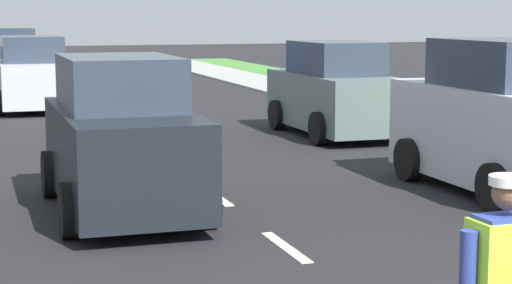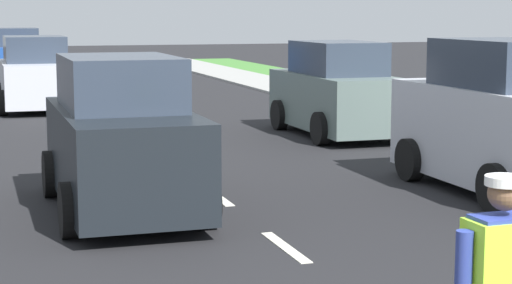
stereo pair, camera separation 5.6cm
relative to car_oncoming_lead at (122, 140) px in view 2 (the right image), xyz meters
The scene contains 7 objects.
ground_plane 12.94m from the car_oncoming_lead, 83.50° to the left, with size 96.00×96.00×0.00m, color black.
lane_center_line 17.11m from the car_oncoming_lead, 85.09° to the left, with size 0.14×46.40×0.01m.
car_oncoming_lead is the anchor object (origin of this frame).
car_parked_curbside 5.58m from the car_oncoming_lead, ahead, with size 1.87×3.99×2.28m.
car_oncoming_second 13.41m from the car_oncoming_lead, 90.91° to the left, with size 2.06×3.97×2.02m.
car_parked_far 8.30m from the car_oncoming_lead, 47.21° to the left, with size 1.90×4.14×2.05m.
car_oncoming_third 24.30m from the car_oncoming_lead, 90.38° to the left, with size 2.02×4.02×2.06m.
Camera 2 is at (-3.34, -3.74, 2.68)m, focal length 63.06 mm.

